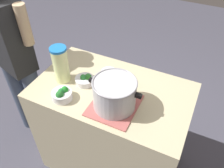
% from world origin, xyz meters
% --- Properties ---
extents(ground_plane, '(8.00, 8.00, 0.00)m').
position_xyz_m(ground_plane, '(0.00, 0.00, 0.00)').
color(ground_plane, '#484855').
extents(counter_slab, '(1.09, 0.65, 0.91)m').
position_xyz_m(counter_slab, '(0.00, 0.00, 0.46)').
color(counter_slab, '#BCB08A').
rests_on(counter_slab, ground_plane).
extents(dish_cloth, '(0.29, 0.32, 0.01)m').
position_xyz_m(dish_cloth, '(-0.08, 0.13, 0.92)').
color(dish_cloth, '#AE5854').
rests_on(dish_cloth, counter_slab).
extents(cooking_pot, '(0.34, 0.27, 0.19)m').
position_xyz_m(cooking_pot, '(-0.08, 0.13, 1.02)').
color(cooking_pot, '#B7B7BC').
rests_on(cooking_pot, dish_cloth).
extents(lemonade_pitcher, '(0.11, 0.11, 0.27)m').
position_xyz_m(lemonade_pitcher, '(0.36, 0.05, 1.05)').
color(lemonade_pitcher, '#E7F3A3').
rests_on(lemonade_pitcher, counter_slab).
extents(broccoli_bowl_front, '(0.12, 0.12, 0.08)m').
position_xyz_m(broccoli_bowl_front, '(0.07, -0.11, 0.94)').
color(broccoli_bowl_front, silver).
rests_on(broccoli_bowl_front, counter_slab).
extents(broccoli_bowl_center, '(0.13, 0.13, 0.08)m').
position_xyz_m(broccoli_bowl_center, '(0.26, 0.22, 0.95)').
color(broccoli_bowl_center, silver).
rests_on(broccoli_bowl_center, counter_slab).
extents(broccoli_bowl_back, '(0.13, 0.13, 0.07)m').
position_xyz_m(broccoli_bowl_back, '(0.20, 0.02, 0.94)').
color(broccoli_bowl_back, silver).
rests_on(broccoli_bowl_back, counter_slab).
extents(person_cook, '(0.50, 0.29, 1.59)m').
position_xyz_m(person_cook, '(0.88, -0.01, 0.88)').
color(person_cook, '#3F4B61').
rests_on(person_cook, ground_plane).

